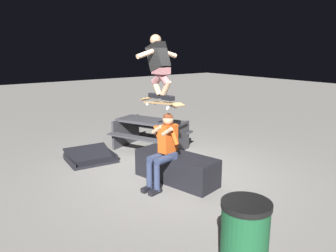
% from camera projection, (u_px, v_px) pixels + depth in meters
% --- Properties ---
extents(ground_plane, '(40.00, 40.00, 0.00)m').
position_uv_depth(ground_plane, '(172.00, 175.00, 6.68)').
color(ground_plane, gray).
extents(ledge_box_main, '(1.74, 0.93, 0.53)m').
position_uv_depth(ledge_box_main, '(176.00, 168.00, 6.32)').
color(ledge_box_main, black).
rests_on(ledge_box_main, ground).
extents(person_sitting_on_ledge, '(0.59, 0.78, 1.37)m').
position_uv_depth(person_sitting_on_ledge, '(164.00, 147.00, 5.93)').
color(person_sitting_on_ledge, '#2D3856').
rests_on(person_sitting_on_ledge, ground).
extents(skateboard, '(1.03, 0.28, 0.13)m').
position_uv_depth(skateboard, '(161.00, 103.00, 5.92)').
color(skateboard, '#AD8451').
extents(skater_airborne, '(0.63, 0.89, 1.12)m').
position_uv_depth(skater_airborne, '(159.00, 64.00, 5.80)').
color(skater_airborne, black).
extents(kicker_ramp, '(1.08, 1.12, 0.32)m').
position_uv_depth(kicker_ramp, '(91.00, 158.00, 7.52)').
color(kicker_ramp, black).
rests_on(kicker_ramp, ground).
extents(picnic_table_back, '(2.09, 1.90, 0.75)m').
position_uv_depth(picnic_table_back, '(151.00, 130.00, 8.26)').
color(picnic_table_back, '#38383D').
rests_on(picnic_table_back, ground).
extents(trash_bin, '(0.54, 0.54, 0.92)m').
position_uv_depth(trash_bin, '(244.00, 241.00, 3.58)').
color(trash_bin, '#19512D').
rests_on(trash_bin, ground).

